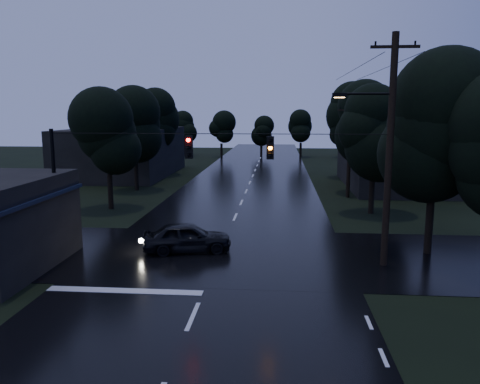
# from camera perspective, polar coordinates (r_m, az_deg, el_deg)

# --- Properties ---
(main_road) EXTENTS (12.00, 120.00, 0.02)m
(main_road) POSITION_cam_1_polar(r_m,az_deg,el_deg) (40.14, 0.75, 0.05)
(main_road) COLOR black
(main_road) RESTS_ON ground
(cross_street) EXTENTS (60.00, 9.00, 0.02)m
(cross_street) POSITION_cam_1_polar(r_m,az_deg,el_deg) (22.68, -2.51, -7.58)
(cross_street) COLOR black
(cross_street) RESTS_ON ground
(building_far_right) EXTENTS (10.00, 14.00, 4.40)m
(building_far_right) POSITION_cam_1_polar(r_m,az_deg,el_deg) (45.12, 19.20, 3.40)
(building_far_right) COLOR black
(building_far_right) RESTS_ON ground
(building_far_left) EXTENTS (10.00, 16.00, 5.00)m
(building_far_left) POSITION_cam_1_polar(r_m,az_deg,el_deg) (52.42, -13.94, 4.79)
(building_far_left) COLOR black
(building_far_left) RESTS_ON ground
(utility_pole_main) EXTENTS (3.50, 0.30, 10.00)m
(utility_pole_main) POSITION_cam_1_polar(r_m,az_deg,el_deg) (21.04, 17.55, 5.24)
(utility_pole_main) COLOR black
(utility_pole_main) RESTS_ON ground
(utility_pole_far) EXTENTS (2.00, 0.30, 7.50)m
(utility_pole_far) POSITION_cam_1_polar(r_m,az_deg,el_deg) (37.98, 13.19, 5.14)
(utility_pole_far) COLOR black
(utility_pole_far) RESTS_ON ground
(anchor_pole_left) EXTENTS (0.18, 0.18, 6.00)m
(anchor_pole_left) POSITION_cam_1_polar(r_m,az_deg,el_deg) (23.22, -21.59, -0.24)
(anchor_pole_left) COLOR black
(anchor_pole_left) RESTS_ON ground
(span_signals) EXTENTS (15.00, 0.37, 1.12)m
(span_signals) POSITION_cam_1_polar(r_m,az_deg,el_deg) (20.64, -1.44, 5.56)
(span_signals) COLOR black
(span_signals) RESTS_ON ground
(tree_corner_near) EXTENTS (4.48, 4.48, 9.44)m
(tree_corner_near) POSITION_cam_1_polar(r_m,az_deg,el_deg) (23.61, 22.77, 7.16)
(tree_corner_near) COLOR black
(tree_corner_near) RESTS_ON ground
(tree_left_a) EXTENTS (3.92, 3.92, 8.26)m
(tree_left_a) POSITION_cam_1_polar(r_m,az_deg,el_deg) (33.64, -15.83, 6.80)
(tree_left_a) COLOR black
(tree_left_a) RESTS_ON ground
(tree_left_b) EXTENTS (4.20, 4.20, 8.85)m
(tree_left_b) POSITION_cam_1_polar(r_m,az_deg,el_deg) (41.39, -12.74, 7.92)
(tree_left_b) COLOR black
(tree_left_b) RESTS_ON ground
(tree_left_c) EXTENTS (4.48, 4.48, 9.44)m
(tree_left_c) POSITION_cam_1_polar(r_m,az_deg,el_deg) (51.16, -10.02, 8.73)
(tree_left_c) COLOR black
(tree_left_c) RESTS_ON ground
(tree_right_a) EXTENTS (4.20, 4.20, 8.85)m
(tree_right_a) POSITION_cam_1_polar(r_m,az_deg,el_deg) (32.10, 16.09, 7.34)
(tree_right_a) COLOR black
(tree_right_a) RESTS_ON ground
(tree_right_b) EXTENTS (4.48, 4.48, 9.44)m
(tree_right_b) POSITION_cam_1_polar(r_m,az_deg,el_deg) (40.06, 14.75, 8.33)
(tree_right_b) COLOR black
(tree_right_b) RESTS_ON ground
(tree_right_c) EXTENTS (4.76, 4.76, 10.03)m
(tree_right_c) POSITION_cam_1_polar(r_m,az_deg,el_deg) (50.02, 13.50, 9.02)
(tree_right_c) COLOR black
(tree_right_c) RESTS_ON ground
(car) EXTENTS (4.53, 2.60, 1.45)m
(car) POSITION_cam_1_polar(r_m,az_deg,el_deg) (23.01, -6.44, -5.49)
(car) COLOR black
(car) RESTS_ON ground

